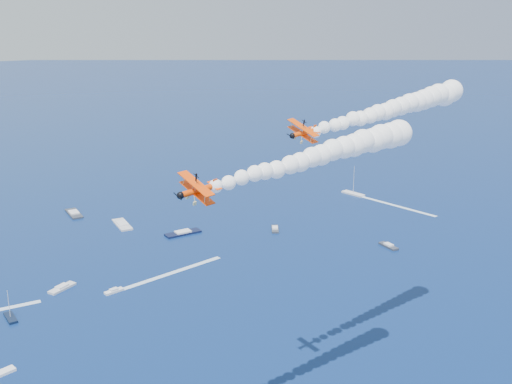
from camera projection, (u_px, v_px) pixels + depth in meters
name	position (u px, v px, depth m)	size (l,w,h in m)	color
biplane_lead	(304.00, 133.00, 116.63)	(6.68, 7.49, 4.51)	#F64705
biplane_trail	(198.00, 190.00, 96.62)	(7.45, 8.35, 5.03)	#FF4305
smoke_trail_lead	(390.00, 110.00, 131.24)	(48.76, 13.44, 9.05)	white
smoke_trail_trail	(317.00, 156.00, 110.60)	(49.01, 11.97, 9.05)	white
spectator_boats	(100.00, 269.00, 204.02)	(243.24, 177.02, 0.70)	silver
boat_wakes	(212.00, 256.00, 214.98)	(197.50, 42.80, 0.04)	white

